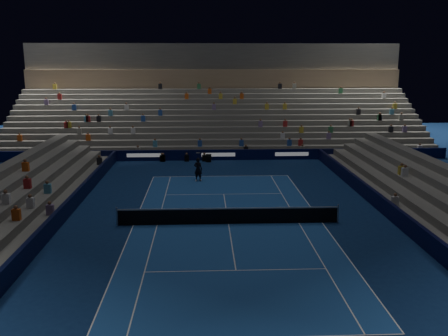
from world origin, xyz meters
name	(u,v)px	position (x,y,z in m)	size (l,w,h in m)	color
ground	(228,224)	(0.00, 0.00, 0.00)	(90.00, 90.00, 0.00)	navy
court_surface	(228,224)	(0.00, 0.00, 0.01)	(10.97, 23.77, 0.01)	#1B4997
sponsor_barrier_far	(218,155)	(0.00, 18.50, 0.50)	(44.00, 0.25, 1.00)	#080C32
sponsor_barrier_east	(394,214)	(9.70, 0.00, 0.50)	(0.25, 37.00, 1.00)	black
sponsor_barrier_west	(59,218)	(-9.70, 0.00, 0.50)	(0.25, 37.00, 1.00)	black
grandstand_main	(216,114)	(0.00, 27.90, 3.38)	(44.00, 15.20, 11.20)	slate
tennis_net	(229,216)	(0.00, 0.00, 0.50)	(12.90, 0.10, 1.10)	#B2B2B7
tennis_player	(198,169)	(-1.84, 10.41, 0.93)	(0.68, 0.45, 1.87)	black
broadcast_camera	(209,158)	(-0.93, 17.78, 0.34)	(0.55, 0.99, 0.67)	black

